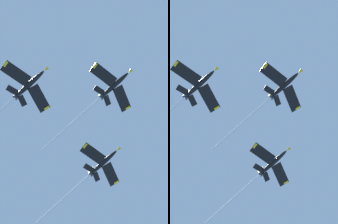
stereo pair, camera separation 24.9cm
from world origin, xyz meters
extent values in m
ellipsoid|color=black|center=(-3.45, -8.43, 127.53)|extent=(8.73, 9.82, 5.99)
cone|color=yellow|center=(-7.45, -3.76, 130.18)|extent=(2.18, 2.26, 1.73)
ellipsoid|color=black|center=(-4.55, -7.15, 128.92)|extent=(2.66, 2.87, 1.93)
cube|color=black|center=(-7.02, -12.41, 127.13)|extent=(7.98, 9.30, 1.61)
cube|color=yellow|center=(-9.92, -15.32, 127.12)|extent=(1.79, 1.56, 0.82)
cube|color=black|center=(1.03, -5.51, 127.13)|extent=(9.56, 7.05, 1.61)
cube|color=yellow|center=(4.36, -3.09, 127.12)|extent=(1.39, 1.83, 0.82)
cube|color=black|center=(-2.19, -13.41, 125.56)|extent=(3.34, 3.97, 0.86)
cube|color=black|center=(1.27, -10.44, 125.56)|extent=(3.98, 2.97, 0.86)
cube|color=yellow|center=(-0.22, -12.20, 126.92)|extent=(2.29, 2.63, 3.52)
cylinder|color=#38383D|center=(-0.35, -12.74, 125.15)|extent=(1.41, 1.46, 1.13)
cylinder|color=#38383D|center=(0.34, -12.16, 125.15)|extent=(1.41, 1.46, 1.13)
cylinder|color=white|center=(7.66, -21.41, 120.08)|extent=(15.90, 18.38, 10.71)
ellipsoid|color=black|center=(-6.23, -34.16, 120.49)|extent=(8.81, 9.71, 6.09)
cone|color=yellow|center=(-10.27, -29.56, 123.20)|extent=(2.19, 2.26, 1.74)
ellipsoid|color=black|center=(-7.33, -32.90, 121.89)|extent=(2.68, 2.86, 1.95)
cube|color=black|center=(-9.75, -38.18, 120.08)|extent=(7.90, 9.32, 1.64)
cube|color=yellow|center=(-12.62, -41.13, 120.06)|extent=(1.79, 1.54, 0.84)
cube|color=black|center=(-1.79, -31.18, 120.08)|extent=(9.54, 7.13, 1.64)
cube|color=yellow|center=(1.50, -28.72, 120.06)|extent=(1.40, 1.83, 0.84)
cube|color=black|center=(-4.92, -39.10, 118.47)|extent=(3.31, 3.97, 0.87)
cube|color=black|center=(-1.49, -36.09, 118.47)|extent=(3.98, 3.00, 0.87)
cube|color=yellow|center=(-2.95, -37.88, 119.83)|extent=(2.33, 2.62, 3.53)
cylinder|color=#38383D|center=(-3.09, -38.41, 118.05)|extent=(1.42, 1.46, 1.14)
cylinder|color=#38383D|center=(-2.41, -37.82, 118.05)|extent=(1.42, 1.46, 1.14)
cylinder|color=white|center=(4.72, -46.61, 113.06)|extent=(15.51, 17.49, 10.57)
ellipsoid|color=black|center=(23.15, -10.52, 119.92)|extent=(8.54, 9.98, 5.98)
cone|color=yellow|center=(19.26, -5.74, 122.57)|extent=(2.16, 2.26, 1.73)
ellipsoid|color=black|center=(22.08, -9.20, 121.30)|extent=(2.62, 2.90, 1.93)
cube|color=black|center=(19.48, -14.40, 119.52)|extent=(8.11, 9.23, 1.60)
cube|color=yellow|center=(16.50, -17.24, 119.51)|extent=(1.78, 1.58, 0.82)
cube|color=black|center=(27.70, -7.71, 119.52)|extent=(9.59, 6.89, 1.60)
cube|color=yellow|center=(31.08, -5.37, 119.51)|extent=(1.36, 1.84, 0.82)
cube|color=black|center=(24.28, -15.52, 117.95)|extent=(3.40, 3.96, 0.86)
cube|color=black|center=(27.82, -12.64, 117.95)|extent=(3.98, 2.90, 0.86)
cube|color=yellow|center=(26.28, -14.37, 119.32)|extent=(2.23, 2.68, 3.52)
cylinder|color=#38383D|center=(26.14, -14.90, 117.54)|extent=(1.40, 1.46, 1.13)
cylinder|color=#38383D|center=(26.84, -14.34, 117.54)|extent=(1.40, 1.46, 1.13)
camera|label=1|loc=(20.78, 50.69, 1.94)|focal=69.91mm
camera|label=2|loc=(21.03, 50.63, 1.94)|focal=69.91mm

